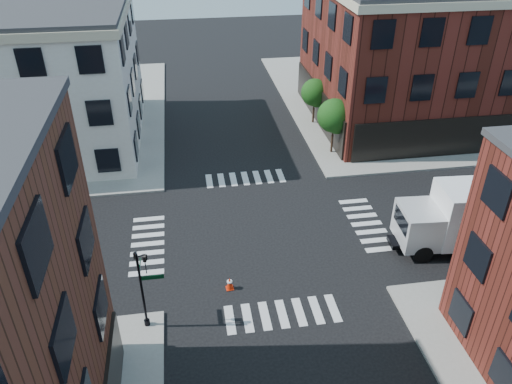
% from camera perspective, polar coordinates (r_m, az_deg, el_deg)
% --- Properties ---
extents(ground, '(120.00, 120.00, 0.00)m').
position_cam_1_polar(ground, '(31.57, 0.49, -4.77)').
color(ground, black).
rests_on(ground, ground).
extents(sidewalk_ne, '(30.00, 30.00, 0.15)m').
position_cam_1_polar(sidewalk_ne, '(55.69, 18.96, 10.41)').
color(sidewalk_ne, gray).
rests_on(sidewalk_ne, ground).
extents(sidewalk_nw, '(30.00, 30.00, 0.15)m').
position_cam_1_polar(sidewalk_nw, '(52.45, -27.11, 7.30)').
color(sidewalk_nw, gray).
rests_on(sidewalk_nw, ground).
extents(building_ne, '(25.00, 16.00, 12.00)m').
position_cam_1_polar(building_ne, '(49.54, 22.14, 14.57)').
color(building_ne, '#401710').
rests_on(building_ne, ground).
extents(tree_near, '(2.69, 2.69, 4.49)m').
position_cam_1_polar(tree_near, '(40.08, 9.01, 8.41)').
color(tree_near, black).
rests_on(tree_near, ground).
extents(tree_far, '(2.43, 2.43, 4.07)m').
position_cam_1_polar(tree_far, '(45.51, 6.80, 11.07)').
color(tree_far, black).
rests_on(tree_far, ground).
extents(signal_pole, '(1.29, 1.24, 4.60)m').
position_cam_1_polar(signal_pole, '(24.44, -12.83, -9.94)').
color(signal_pole, black).
rests_on(signal_pole, ground).
extents(box_truck, '(9.29, 3.34, 4.14)m').
position_cam_1_polar(box_truck, '(32.10, 24.02, -2.56)').
color(box_truck, white).
rests_on(box_truck, ground).
extents(traffic_cone, '(0.45, 0.45, 0.76)m').
position_cam_1_polar(traffic_cone, '(27.49, -3.03, -10.38)').
color(traffic_cone, red).
rests_on(traffic_cone, ground).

